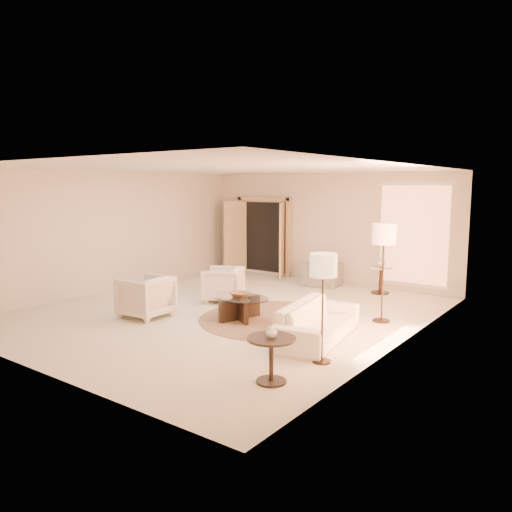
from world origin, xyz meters
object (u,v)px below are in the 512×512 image
Objects in this scene: floor_lamp_near at (384,238)px; end_vase at (271,332)px; floor_lamp_far at (323,270)px; accent_chair at (321,271)px; side_vase at (381,262)px; coffee_table at (240,305)px; end_table at (271,352)px; side_table at (380,277)px; bowl at (240,295)px; armchair_right at (146,295)px; sofa at (317,321)px; armchair_left at (223,283)px.

floor_lamp_near is 11.86× the size of end_vase.
accent_chair is at bearing 118.98° from floor_lamp_far.
side_vase is at bearing 99.40° from end_vase.
end_table is (2.16, -2.11, 0.13)m from coffee_table.
bowl is at bearing -107.66° from side_table.
side_vase is at bearing 146.14° from armchair_right.
armchair_right is 4.00m from floor_lamp_far.
side_table is at bearing 177.39° from accent_chair.
armchair_right reaches higher than sofa.
floor_lamp_far is at bearing 113.71° from accent_chair.
accent_chair reaches higher than coffee_table.
armchair_left reaches higher than coffee_table.
sofa is 1.95m from end_table.
coffee_table is at bearing 153.43° from bowl.
armchair_left is 0.92× the size of accent_chair.
bowl is at bearing 89.66° from accent_chair.
armchair_right is (-3.33, -0.67, 0.12)m from sofa.
sofa is 4.41m from accent_chair.
armchair_left is at bearing 149.71° from floor_lamp_far.
side_vase is (-0.57, 3.96, 0.44)m from sofa.
floor_lamp_near is 2.62m from side_vase.
side_vase reaches higher than bowl.
end_vase is (3.73, -1.23, 0.23)m from armchair_right.
side_table is at bearing 72.34° from coffee_table.
floor_lamp_far is 5.00m from side_vase.
side_table is 4.14× the size of end_vase.
end_vase is (2.48, -5.79, 0.27)m from accent_chair.
side_vase is at bearing 72.34° from bowl.
coffee_table is 3.03m from end_table.
floor_lamp_near is at bearing 89.93° from end_table.
end_table is 0.99× the size of side_table.
end_vase is (0.97, -5.86, 0.28)m from side_table.
armchair_left is 0.54× the size of coffee_table.
sofa is 2.43× the size of armchair_right.
coffee_table is (1.57, 0.88, -0.15)m from armchair_right.
sofa is at bearing -81.86° from side_vase.
armchair_left is 1.30× the size of side_table.
bowl is at bearing -146.28° from floor_lamp_near.
side_table is (2.76, 4.63, -0.05)m from armchair_right.
accent_chair is 5.85× the size of end_vase.
end_vase is at bearing -80.60° from side_vase.
armchair_right is 0.57× the size of coffee_table.
end_table is (3.38, -3.09, -0.00)m from armchair_left.
side_table is at bearing -116.57° from side_vase.
sofa is 1.15× the size of floor_lamp_near.
accent_chair is at bearing -177.33° from side_table.
bowl is (-2.16, 2.11, 0.08)m from end_table.
end_table is 0.26m from end_vase.
coffee_table is 0.20m from bowl.
armchair_left is 1.31× the size of end_table.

